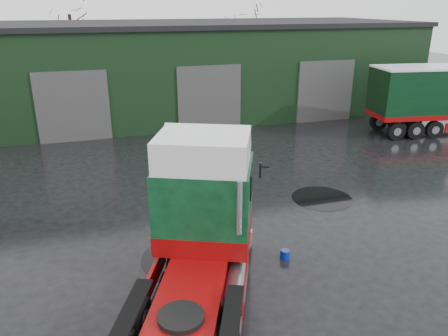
# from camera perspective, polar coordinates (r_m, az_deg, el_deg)

# --- Properties ---
(ground) EXTENTS (100.00, 100.00, 0.00)m
(ground) POSITION_cam_1_polar(r_m,az_deg,el_deg) (14.79, 5.17, -9.68)
(ground) COLOR black
(warehouse) EXTENTS (32.40, 12.40, 6.30)m
(warehouse) POSITION_cam_1_polar(r_m,az_deg,el_deg) (32.81, -4.80, 13.04)
(warehouse) COLOR black
(warehouse) RESTS_ON ground
(hero_tractor) EXTENTS (5.39, 7.43, 4.25)m
(hero_tractor) POSITION_cam_1_polar(r_m,az_deg,el_deg) (10.83, -4.05, -8.84)
(hero_tractor) COLOR #0D3A1D
(hero_tractor) RESTS_ON ground
(wash_bucket) EXTENTS (0.40, 0.40, 0.28)m
(wash_bucket) POSITION_cam_1_polar(r_m,az_deg,el_deg) (13.97, 7.98, -11.11)
(wash_bucket) COLOR #071CA1
(wash_bucket) RESTS_ON ground
(tree_back_a) EXTENTS (4.40, 4.40, 9.50)m
(tree_back_a) POSITION_cam_1_polar(r_m,az_deg,el_deg) (41.86, -19.24, 15.84)
(tree_back_a) COLOR black
(tree_back_a) RESTS_ON ground
(tree_back_b) EXTENTS (4.40, 4.40, 7.50)m
(tree_back_b) POSITION_cam_1_polar(r_m,az_deg,el_deg) (44.53, 2.70, 15.83)
(tree_back_b) COLOR black
(tree_back_b) RESTS_ON ground
(puddle_0) EXTENTS (2.97, 2.97, 0.01)m
(puddle_0) POSITION_cam_1_polar(r_m,az_deg,el_deg) (13.98, -4.64, -11.60)
(puddle_0) COLOR black
(puddle_0) RESTS_ON ground
(puddle_1) EXTENTS (2.46, 2.46, 0.01)m
(puddle_1) POSITION_cam_1_polar(r_m,az_deg,el_deg) (18.32, 12.66, -3.87)
(puddle_1) COLOR black
(puddle_1) RESTS_ON ground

